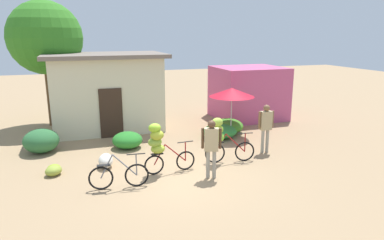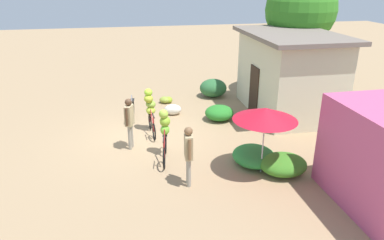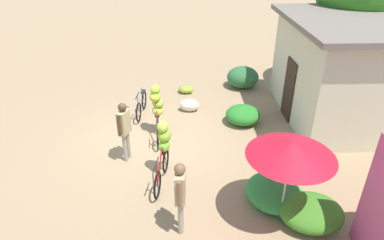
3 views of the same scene
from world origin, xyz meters
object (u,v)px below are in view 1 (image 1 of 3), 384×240
object	(u,v)px
bicycle_center_loaded	(222,137)
person_vendor	(211,143)
bicycle_near_pile	(159,144)
banana_pile_on_ground	(54,170)
shop_pink	(248,93)
tree_behind_building	(45,38)
bicycle_leftmost	(119,176)
market_umbrella	(232,92)
person_bystander	(266,123)
building_low	(107,91)
produce_sack	(106,161)

from	to	relation	value
bicycle_center_loaded	person_vendor	distance (m)	1.31
bicycle_near_pile	banana_pile_on_ground	bearing A→B (deg)	162.46
shop_pink	tree_behind_building	world-z (taller)	tree_behind_building
shop_pink	bicycle_leftmost	world-z (taller)	shop_pink
market_umbrella	bicycle_leftmost	world-z (taller)	market_umbrella
bicycle_near_pile	bicycle_center_loaded	xyz separation A→B (m)	(2.11, 0.26, -0.04)
bicycle_center_loaded	banana_pile_on_ground	bearing A→B (deg)	172.33
bicycle_center_loaded	banana_pile_on_ground	size ratio (longest dim) A/B	2.35
market_umbrella	tree_behind_building	bearing A→B (deg)	148.35
bicycle_center_loaded	person_vendor	size ratio (longest dim) A/B	0.95
bicycle_leftmost	person_bystander	size ratio (longest dim) A/B	0.93
person_vendor	person_bystander	bearing A→B (deg)	29.07
building_low	person_bystander	size ratio (longest dim) A/B	2.89
produce_sack	bicycle_center_loaded	bearing A→B (deg)	-12.04
shop_pink	person_vendor	bearing A→B (deg)	-125.28
bicycle_leftmost	bicycle_near_pile	size ratio (longest dim) A/B	1.01
shop_pink	tree_behind_building	distance (m)	9.65
banana_pile_on_ground	bicycle_near_pile	bearing A→B (deg)	-17.54
person_bystander	bicycle_center_loaded	bearing A→B (deg)	-167.46
tree_behind_building	produce_sack	bearing A→B (deg)	-73.62
bicycle_center_loaded	produce_sack	bearing A→B (deg)	167.96
banana_pile_on_ground	person_vendor	distance (m)	4.78
person_vendor	person_bystander	world-z (taller)	person_vendor
tree_behind_building	person_bystander	world-z (taller)	tree_behind_building
person_vendor	building_low	bearing A→B (deg)	109.23
person_vendor	tree_behind_building	bearing A→B (deg)	120.18
tree_behind_building	shop_pink	bearing A→B (deg)	-9.91
building_low	person_vendor	bearing A→B (deg)	-70.77
tree_behind_building	market_umbrella	world-z (taller)	tree_behind_building
bicycle_center_loaded	banana_pile_on_ground	world-z (taller)	bicycle_center_loaded
building_low	banana_pile_on_ground	bearing A→B (deg)	-113.44
person_vendor	bicycle_center_loaded	bearing A→B (deg)	53.53
produce_sack	person_vendor	bearing A→B (deg)	-32.70
shop_pink	person_bystander	size ratio (longest dim) A/B	1.86
market_umbrella	building_low	bearing A→B (deg)	148.26
bicycle_near_pile	tree_behind_building	bearing A→B (deg)	114.67
market_umbrella	produce_sack	xyz separation A→B (m)	(-5.17, -1.86, -1.60)
bicycle_near_pile	bicycle_center_loaded	world-z (taller)	bicycle_near_pile
building_low	produce_sack	size ratio (longest dim) A/B	7.11
bicycle_leftmost	person_vendor	xyz separation A→B (m)	(2.61, -0.16, 0.70)
bicycle_leftmost	banana_pile_on_ground	size ratio (longest dim) A/B	2.29
bicycle_leftmost	shop_pink	bearing A→B (deg)	41.10
bicycle_center_loaded	tree_behind_building	bearing A→B (deg)	128.00
tree_behind_building	person_bystander	distance (m)	10.15
bicycle_near_pile	market_umbrella	bearing A→B (deg)	38.17
building_low	produce_sack	xyz separation A→B (m)	(-0.55, -4.71, -1.44)
bicycle_near_pile	person_bystander	xyz separation A→B (m)	(3.96, 0.68, 0.14)
tree_behind_building	bicycle_leftmost	size ratio (longest dim) A/B	3.42
shop_pink	produce_sack	world-z (taller)	shop_pink
produce_sack	shop_pink	bearing A→B (deg)	31.86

